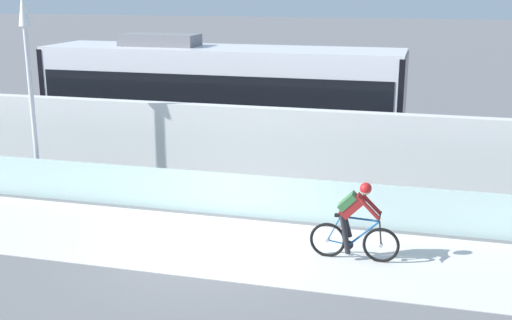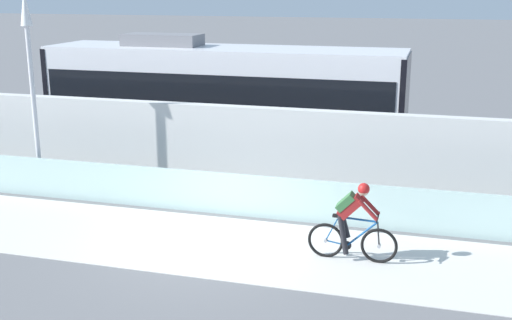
{
  "view_description": "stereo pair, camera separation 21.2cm",
  "coord_description": "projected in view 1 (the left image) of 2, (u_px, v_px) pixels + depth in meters",
  "views": [
    {
      "loc": [
        4.19,
        -11.95,
        5.25
      ],
      "look_at": [
        0.38,
        2.35,
        1.25
      ],
      "focal_mm": 45.3,
      "sensor_mm": 36.0,
      "label": 1
    },
    {
      "loc": [
        4.39,
        -11.89,
        5.25
      ],
      "look_at": [
        0.38,
        2.35,
        1.25
      ],
      "focal_mm": 45.3,
      "sensor_mm": 36.0,
      "label": 2
    }
  ],
  "objects": [
    {
      "name": "tram_rail_far",
      "position": [
        287.0,
        156.0,
        20.62
      ],
      "size": [
        32.0,
        0.08,
        0.01
      ],
      "primitive_type": "cube",
      "color": "#595654",
      "rests_on": "ground"
    },
    {
      "name": "tram",
      "position": [
        221.0,
        98.0,
        19.94
      ],
      "size": [
        11.06,
        2.54,
        3.81
      ],
      "color": "silver",
      "rests_on": "ground"
    },
    {
      "name": "ground_plane",
      "position": [
        210.0,
        244.0,
        13.56
      ],
      "size": [
        200.0,
        200.0,
        0.0
      ],
      "primitive_type": "plane",
      "color": "slate"
    },
    {
      "name": "tram_rail_near",
      "position": [
        276.0,
        167.0,
        19.28
      ],
      "size": [
        32.0,
        0.08,
        0.01
      ],
      "primitive_type": "cube",
      "color": "#595654",
      "rests_on": "ground"
    },
    {
      "name": "bike_path_deck",
      "position": [
        210.0,
        244.0,
        13.56
      ],
      "size": [
        32.0,
        3.2,
        0.01
      ],
      "primitive_type": "cube",
      "color": "silver",
      "rests_on": "ground"
    },
    {
      "name": "concrete_barrier_wall",
      "position": [
        255.0,
        151.0,
        16.67
      ],
      "size": [
        32.0,
        0.36,
        2.28
      ],
      "primitive_type": "cube",
      "color": "silver",
      "rests_on": "ground"
    },
    {
      "name": "glass_parapet",
      "position": [
        235.0,
        195.0,
        15.15
      ],
      "size": [
        32.0,
        0.05,
        1.02
      ],
      "primitive_type": "cube",
      "color": "silver",
      "rests_on": "ground"
    },
    {
      "name": "cyclist_on_bike",
      "position": [
        354.0,
        222.0,
        12.6
      ],
      "size": [
        1.77,
        0.58,
        1.61
      ],
      "color": "black",
      "rests_on": "ground"
    },
    {
      "name": "lamp_post_antenna",
      "position": [
        29.0,
        67.0,
        16.05
      ],
      "size": [
        0.28,
        0.28,
        5.2
      ],
      "color": "gray",
      "rests_on": "ground"
    }
  ]
}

